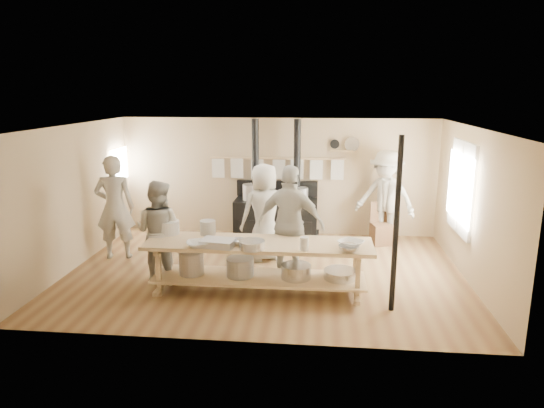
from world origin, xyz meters
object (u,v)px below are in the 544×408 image
(cook_far_left, at_px, (115,207))
(chair, at_px, (381,232))
(stove, at_px, (276,214))
(prep_table, at_px, (258,262))
(cook_right, at_px, (291,224))
(cook_by_window, at_px, (385,197))
(cook_left, at_px, (159,231))
(cook_center, at_px, (264,212))
(roasting_pan, at_px, (218,243))

(cook_far_left, distance_m, chair, 5.45)
(stove, bearing_deg, chair, -5.93)
(prep_table, relative_size, cook_right, 1.80)
(stove, height_order, cook_right, stove)
(cook_right, xyz_separation_m, cook_by_window, (1.85, 2.29, -0.00))
(cook_by_window, bearing_deg, cook_left, -121.65)
(prep_table, xyz_separation_m, cook_center, (-0.08, 1.56, 0.41))
(cook_by_window, height_order, roasting_pan, cook_by_window)
(cook_center, xyz_separation_m, roasting_pan, (-0.50, -1.85, -0.03))
(cook_center, xyz_separation_m, cook_right, (0.56, -1.00, 0.06))
(cook_far_left, relative_size, cook_center, 1.08)
(prep_table, height_order, cook_by_window, cook_by_window)
(stove, bearing_deg, cook_right, -78.89)
(prep_table, height_order, cook_center, cook_center)
(cook_left, bearing_deg, chair, -136.23)
(stove, xyz_separation_m, cook_right, (0.48, -2.45, 0.48))
(chair, relative_size, roasting_pan, 1.74)
(stove, bearing_deg, roasting_pan, -100.04)
(cook_by_window, height_order, chair, cook_by_window)
(cook_center, distance_m, roasting_pan, 1.91)
(cook_left, distance_m, cook_right, 2.23)
(cook_left, height_order, cook_right, cook_right)
(cook_left, relative_size, chair, 1.98)
(cook_left, xyz_separation_m, chair, (4.01, 2.43, -0.61))
(prep_table, distance_m, cook_left, 1.80)
(stove, xyz_separation_m, roasting_pan, (-0.58, -3.30, 0.39))
(cook_left, relative_size, cook_by_window, 0.88)
(cook_far_left, height_order, chair, cook_far_left)
(prep_table, height_order, chair, chair)
(cook_far_left, distance_m, cook_right, 3.52)
(stove, height_order, cook_by_window, stove)
(prep_table, relative_size, cook_center, 1.93)
(roasting_pan, bearing_deg, prep_table, 25.76)
(cook_center, distance_m, cook_right, 1.15)
(cook_right, xyz_separation_m, chair, (1.79, 2.22, -0.74))
(stove, relative_size, chair, 2.95)
(stove, height_order, prep_table, stove)
(chair, bearing_deg, cook_center, -166.08)
(stove, distance_m, roasting_pan, 3.37)
(roasting_pan, bearing_deg, cook_far_left, 144.71)
(stove, distance_m, cook_by_window, 2.38)
(prep_table, relative_size, cook_far_left, 1.79)
(cook_by_window, bearing_deg, cook_center, -125.15)
(cook_center, relative_size, roasting_pan, 3.70)
(stove, distance_m, cook_left, 3.20)
(cook_far_left, height_order, cook_by_window, cook_far_left)
(cook_left, bearing_deg, roasting_pan, 163.77)
(cook_far_left, bearing_deg, cook_left, 127.48)
(cook_by_window, bearing_deg, cook_far_left, -137.74)
(cook_left, bearing_deg, cook_right, -161.93)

